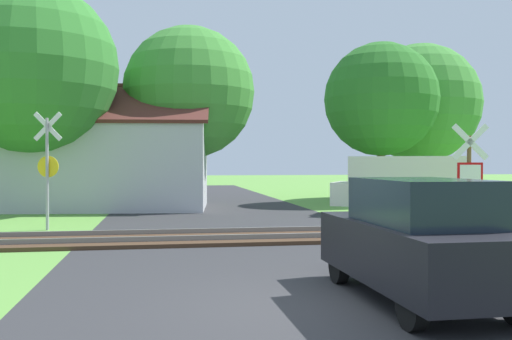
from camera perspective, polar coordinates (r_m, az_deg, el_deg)
The scene contains 12 objects.
ground_plane at distance 8.17m, azimuth 5.98°, elevation -13.52°, with size 160.00×160.00×0.00m, color #5B933D.
road_asphalt at distance 10.06m, azimuth 2.91°, elevation -10.77°, with size 8.29×80.00×0.01m, color #2D2D30.
rail_track at distance 15.01m, azimuth -1.27°, elevation -6.72°, with size 60.00×2.60×0.22m.
stop_sign_near at distance 14.48m, azimuth 20.57°, elevation -0.71°, with size 0.87×0.21×2.94m.
crossing_sign_far at distance 18.01m, azimuth -20.13°, elevation 0.65°, with size 0.86×0.23×3.52m.
house at distance 25.73m, azimuth -14.36°, elevation 0.71°, with size 9.26×6.66×5.46m.
tree_right at distance 29.08m, azimuth 12.41°, elevation 6.90°, with size 5.63×5.63×7.95m.
tree_left at distance 24.25m, azimuth -21.52°, elevation 9.46°, with size 6.69×6.69×9.05m.
tree_far at distance 32.82m, azimuth 16.12°, elevation 6.42°, with size 6.51×6.51×8.52m.
tree_center at distance 26.22m, azimuth -6.72°, elevation 7.70°, with size 5.96×5.96×8.17m.
mail_truck at distance 22.35m, azimuth 14.49°, elevation -1.24°, with size 5.17×4.04×2.24m.
parked_car at distance 8.59m, azimuth 15.79°, elevation -6.77°, with size 1.70×4.02×1.78m.
Camera 1 is at (-2.10, -7.63, 2.02)m, focal length 40.00 mm.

